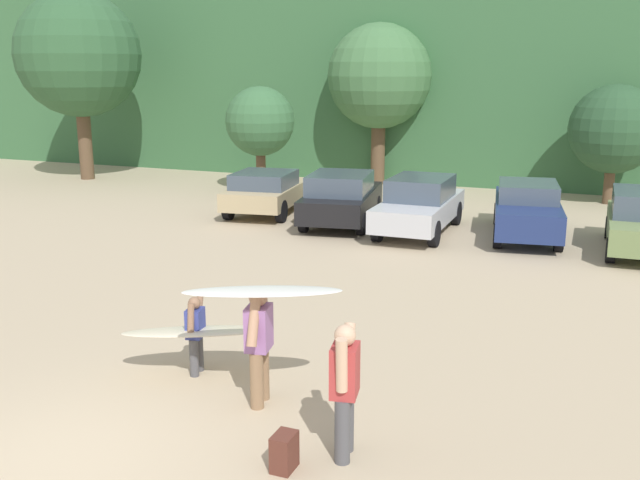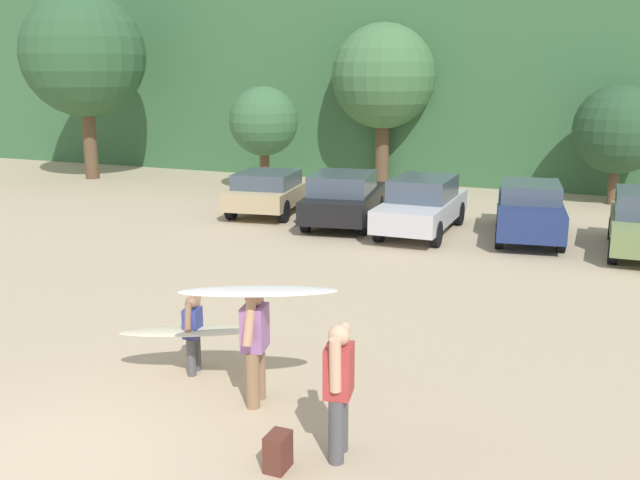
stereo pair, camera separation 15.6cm
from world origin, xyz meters
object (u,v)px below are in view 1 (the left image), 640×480
parked_car_black (341,197)px  parked_car_navy (527,209)px  backpack_dropped (284,452)px  person_adult (259,339)px  person_companion (345,383)px  person_child (196,331)px  surfboard_white (262,291)px  parked_car_silver (420,204)px  surfboard_cream (197,331)px  parked_car_tan (267,191)px

parked_car_black → parked_car_navy: bearing=-95.7°
parked_car_black → backpack_dropped: (4.22, -13.09, -0.59)m
person_adult → person_companion: bearing=140.1°
person_child → backpack_dropped: person_child is taller
person_child → person_companion: (2.96, -1.42, 0.26)m
parked_car_black → person_child: size_ratio=3.73×
parked_car_navy → surfboard_white: bearing=161.6°
person_child → parked_car_navy: bearing=-118.3°
parked_car_silver → parked_car_navy: (2.90, 0.62, -0.04)m
parked_car_navy → backpack_dropped: parked_car_navy is taller
person_adult → backpack_dropped: size_ratio=3.77×
person_companion → surfboard_cream: person_companion is taller
parked_car_black → surfboard_white: surfboard_white is taller
person_child → surfboard_white: 1.91m
person_companion → surfboard_white: 1.81m
person_adult → person_companion: size_ratio=1.00×
parked_car_tan → parked_car_black: parked_car_black is taller
person_adult → parked_car_silver: bearing=-97.5°
parked_car_navy → person_child: size_ratio=3.89×
parked_car_tan → person_adult: bearing=-162.3°
parked_car_navy → parked_car_tan: bearing=79.9°
parked_car_navy → backpack_dropped: (-1.17, -13.46, -0.57)m
surfboard_cream → parked_car_tan: bearing=-95.6°
parked_car_silver → person_child: 10.90m
parked_car_silver → surfboard_cream: bearing=176.0°
person_adult → surfboard_white: size_ratio=0.77×
surfboard_white → surfboard_cream: (-1.44, 0.62, -0.99)m
parked_car_navy → surfboard_cream: parked_car_navy is taller
parked_car_black → surfboard_cream: 11.31m
parked_car_navy → person_child: (-3.58, -11.50, -0.09)m
parked_car_silver → surfboard_white: surfboard_white is taller
parked_car_navy → backpack_dropped: size_ratio=10.67×
person_adult → surfboard_cream: size_ratio=0.73×
parked_car_tan → backpack_dropped: 15.38m
person_adult → surfboard_cream: bearing=-32.2°
parked_car_black → surfboard_white: bearing=-174.0°
person_child → parked_car_black: bearing=-91.8°
parked_car_tan → parked_car_navy: (8.19, -0.21, 0.04)m
person_adult → surfboard_cream: 1.43m
person_child → surfboard_white: size_ratio=0.56×
parked_car_black → person_adult: 12.09m
person_child → surfboard_white: (1.49, -0.65, 1.00)m
parked_car_tan → parked_car_black: (2.80, -0.58, 0.06)m
surfboard_cream → person_child: bearing=-57.6°
surfboard_cream → backpack_dropped: (2.36, -1.93, -0.48)m
person_child → surfboard_cream: person_child is taller
parked_car_black → surfboard_cream: parked_car_black is taller
person_child → surfboard_white: surfboard_white is taller
parked_car_tan → surfboard_cream: parked_car_tan is taller
parked_car_black → parked_car_silver: size_ratio=1.02×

